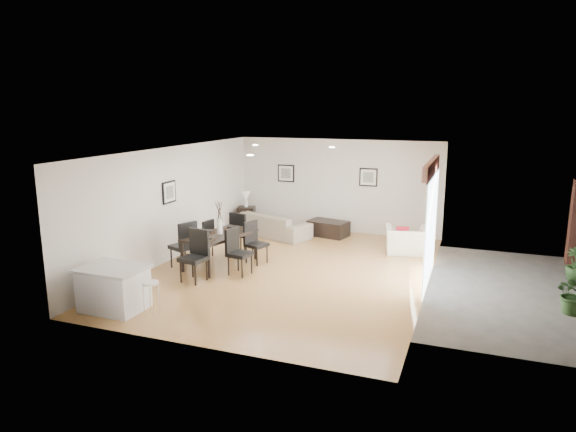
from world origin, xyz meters
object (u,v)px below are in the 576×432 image
(dining_table, at_px, (220,237))
(dining_chair_enear, at_px, (236,249))
(bar_stool, at_px, (151,287))
(dining_chair_wnear, at_px, (185,242))
(kitchen_island, at_px, (114,288))
(coffee_table, at_px, (328,228))
(side_table, at_px, (246,218))
(dining_chair_foot, at_px, (240,230))
(dining_chair_efar, at_px, (254,240))
(dining_chair_head, at_px, (196,252))
(armchair, at_px, (407,240))
(sofa, at_px, (273,225))
(dining_chair_wfar, at_px, (205,237))

(dining_table, height_order, dining_chair_enear, dining_chair_enear)
(bar_stool, bearing_deg, dining_chair_wnear, 108.74)
(dining_table, distance_m, kitchen_island, 3.10)
(coffee_table, height_order, side_table, side_table)
(dining_chair_enear, xyz_separation_m, coffee_table, (0.95, 3.97, -0.36))
(side_table, distance_m, kitchen_island, 6.61)
(dining_chair_foot, bearing_deg, dining_table, 99.96)
(dining_chair_enear, relative_size, dining_chair_foot, 0.99)
(dining_table, bearing_deg, kitchen_island, -88.32)
(dining_chair_efar, distance_m, dining_chair_foot, 0.91)
(dining_chair_head, height_order, bar_stool, dining_chair_head)
(armchair, height_order, side_table, armchair)
(dining_chair_efar, bearing_deg, armchair, -38.98)
(dining_table, xyz_separation_m, dining_chair_enear, (0.63, -0.43, -0.10))
(dining_chair_wnear, distance_m, side_table, 4.06)
(dining_table, height_order, side_table, dining_table)
(sofa, xyz_separation_m, dining_chair_enear, (0.53, -3.40, 0.25))
(dining_chair_foot, bearing_deg, kitchen_island, 91.65)
(armchair, xyz_separation_m, dining_chair_efar, (-3.28, -2.03, 0.21))
(sofa, distance_m, side_table, 1.24)
(dining_chair_wfar, bearing_deg, bar_stool, 22.16)
(dining_chair_wfar, height_order, dining_chair_efar, dining_chair_efar)
(armchair, height_order, dining_chair_efar, dining_chair_efar)
(bar_stool, bearing_deg, kitchen_island, 180.00)
(side_table, bearing_deg, dining_chair_head, -77.85)
(armchair, xyz_separation_m, kitchen_island, (-4.48, -5.55, 0.07))
(dining_chair_enear, distance_m, side_table, 4.31)
(dining_chair_enear, relative_size, kitchen_island, 0.89)
(dining_chair_head, relative_size, coffee_table, 1.01)
(dining_chair_efar, height_order, bar_stool, dining_chair_efar)
(bar_stool, bearing_deg, dining_chair_head, 96.51)
(coffee_table, xyz_separation_m, side_table, (-2.58, 0.02, 0.11))
(armchair, relative_size, bar_stool, 1.66)
(coffee_table, bearing_deg, dining_chair_enear, -90.63)
(dining_chair_enear, height_order, dining_chair_head, dining_chair_head)
(dining_chair_wfar, relative_size, dining_chair_enear, 0.91)
(bar_stool, bearing_deg, dining_chair_wfar, 104.11)
(dining_chair_efar, height_order, dining_chair_head, dining_chair_head)
(dining_chair_head, bearing_deg, dining_table, 99.38)
(dining_chair_wfar, distance_m, side_table, 3.14)
(armchair, height_order, dining_chair_enear, dining_chair_enear)
(dining_chair_foot, bearing_deg, dining_chair_enear, 121.91)
(coffee_table, bearing_deg, dining_chair_wfar, -112.83)
(dining_chair_head, bearing_deg, armchair, 51.45)
(dining_chair_wfar, distance_m, dining_chair_foot, 0.92)
(bar_stool, bearing_deg, sofa, 91.28)
(dining_table, xyz_separation_m, dining_chair_foot, (-0.01, 1.11, -0.09))
(dining_chair_foot, bearing_deg, dining_chair_efar, 145.14)
(dining_chair_foot, bearing_deg, armchair, -151.18)
(armchair, distance_m, coffee_table, 2.55)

